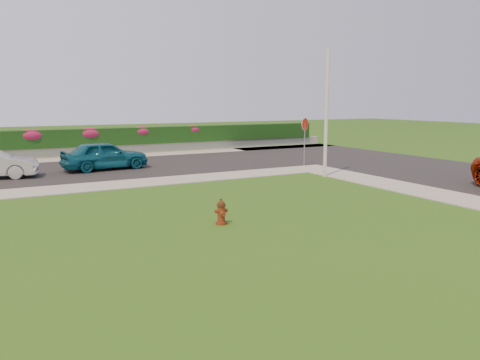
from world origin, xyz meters
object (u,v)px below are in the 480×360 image
fire_hydrant (221,212)px  sedan_teal (105,155)px  utility_pole (326,114)px  stop_sign (305,130)px

fire_hydrant → sedan_teal: sedan_teal is taller
utility_pole → fire_hydrant: bearing=-145.9°
sedan_teal → fire_hydrant: bearing=176.6°
fire_hydrant → stop_sign: stop_sign is taller
sedan_teal → utility_pole: 11.05m
utility_pole → stop_sign: (1.19, 3.25, -0.93)m
fire_hydrant → utility_pole: (7.85, 5.31, 2.50)m
fire_hydrant → sedan_teal: 12.16m
fire_hydrant → utility_pole: size_ratio=0.13×
fire_hydrant → utility_pole: bearing=39.0°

